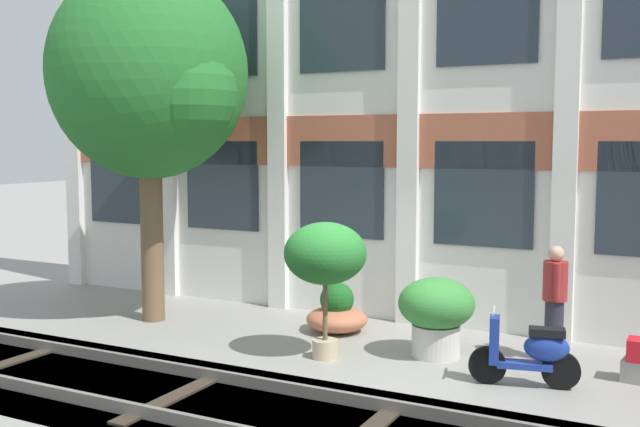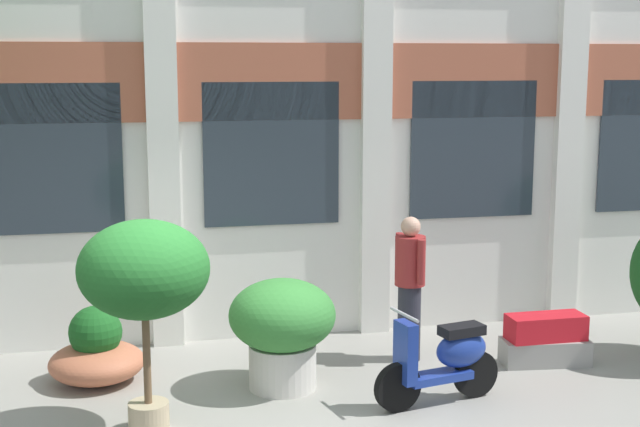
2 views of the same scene
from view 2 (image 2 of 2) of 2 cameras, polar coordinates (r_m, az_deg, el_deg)
The scene contains 6 objects.
potted_plant_glazed_jar at distance 9.20m, azimuth -2.43°, elevation -7.17°, with size 1.10×1.10×1.15m.
potted_plant_wide_bowl at distance 9.77m, azimuth -14.12°, elevation -8.69°, with size 1.00×1.00×0.82m.
potted_plant_square_trough at distance 10.32m, azimuth 14.22°, elevation -7.90°, with size 1.00×0.49×0.57m.
potted_plant_tall_urn at distance 8.09m, azimuth -11.21°, elevation -3.81°, with size 1.18×1.18×1.96m.
scooter_second_parked at distance 8.96m, azimuth 7.93°, elevation -9.29°, with size 1.37×0.58×0.98m.
resident_by_doorway at distance 10.03m, azimuth 5.76°, elevation -4.50°, with size 0.34×0.51×1.64m.
Camera 2 is at (-0.39, -7.80, 3.36)m, focal length 50.00 mm.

